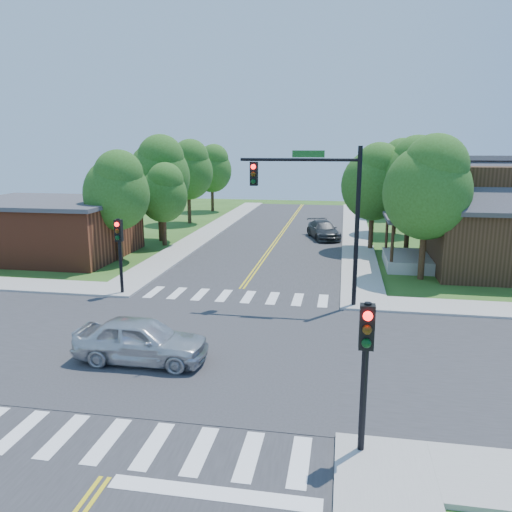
% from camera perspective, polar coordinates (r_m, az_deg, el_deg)
% --- Properties ---
extents(ground, '(100.00, 100.00, 0.00)m').
position_cam_1_polar(ground, '(18.68, -6.39, -10.28)').
color(ground, '#2F551A').
rests_on(ground, ground).
extents(road_ns, '(10.00, 90.00, 0.04)m').
position_cam_1_polar(road_ns, '(18.67, -6.39, -10.22)').
color(road_ns, '#2D2D30').
rests_on(road_ns, ground).
extents(road_ew, '(90.00, 10.00, 0.04)m').
position_cam_1_polar(road_ew, '(18.67, -6.39, -10.21)').
color(road_ew, '#2D2D30').
rests_on(road_ew, ground).
extents(intersection_patch, '(10.20, 10.20, 0.06)m').
position_cam_1_polar(intersection_patch, '(18.68, -6.39, -10.28)').
color(intersection_patch, '#2D2D30').
rests_on(intersection_patch, ground).
extents(sidewalk_nw, '(40.00, 40.00, 0.14)m').
position_cam_1_polar(sidewalk_nw, '(39.08, -22.39, 1.07)').
color(sidewalk_nw, '#9E9B93').
rests_on(sidewalk_nw, ground).
extents(crosswalk_north, '(8.85, 2.00, 0.01)m').
position_cam_1_polar(crosswalk_north, '(24.31, -2.30, -4.62)').
color(crosswalk_north, white).
rests_on(crosswalk_north, ground).
extents(crosswalk_south, '(8.85, 2.00, 0.01)m').
position_cam_1_polar(crosswalk_south, '(13.50, -14.23, -20.01)').
color(crosswalk_south, white).
rests_on(crosswalk_south, ground).
extents(centerline, '(0.30, 90.00, 0.01)m').
position_cam_1_polar(centerline, '(18.66, -6.39, -10.15)').
color(centerline, yellow).
rests_on(centerline, ground).
extents(stop_bar, '(4.60, 0.45, 0.09)m').
position_cam_1_polar(stop_bar, '(11.72, -4.87, -25.56)').
color(stop_bar, white).
rests_on(stop_bar, ground).
extents(signal_mast_ne, '(5.30, 0.42, 7.20)m').
position_cam_1_polar(signal_mast_ne, '(22.23, 7.22, 6.34)').
color(signal_mast_ne, black).
rests_on(signal_mast_ne, ground).
extents(signal_pole_se, '(0.34, 0.42, 3.80)m').
position_cam_1_polar(signal_pole_se, '(11.80, 12.43, -10.51)').
color(signal_pole_se, black).
rests_on(signal_pole_se, ground).
extents(signal_pole_nw, '(0.34, 0.42, 3.80)m').
position_cam_1_polar(signal_pole_nw, '(24.89, -15.37, 1.55)').
color(signal_pole_nw, black).
rests_on(signal_pole_nw, ground).
extents(building_nw, '(10.40, 8.40, 3.73)m').
position_cam_1_polar(building_nw, '(35.74, -22.65, 3.01)').
color(building_nw, brown).
rests_on(building_nw, ground).
extents(tree_e_a, '(4.61, 4.38, 7.84)m').
position_cam_1_polar(tree_e_a, '(28.12, 19.17, 7.62)').
color(tree_e_a, '#382314').
rests_on(tree_e_a, ground).
extents(tree_e_b, '(4.64, 4.41, 7.89)m').
position_cam_1_polar(tree_e_b, '(35.08, 17.42, 8.65)').
color(tree_e_b, '#382314').
rests_on(tree_e_b, ground).
extents(tree_e_c, '(4.58, 4.35, 7.79)m').
position_cam_1_polar(tree_e_c, '(42.28, 15.96, 9.23)').
color(tree_e_c, '#382314').
rests_on(tree_e_c, ground).
extents(tree_e_d, '(4.02, 3.82, 6.83)m').
position_cam_1_polar(tree_e_d, '(51.69, 15.04, 9.10)').
color(tree_e_d, '#382314').
rests_on(tree_e_d, ground).
extents(tree_w_a, '(4.11, 3.90, 6.98)m').
position_cam_1_polar(tree_w_a, '(32.28, -15.58, 7.40)').
color(tree_w_a, '#382314').
rests_on(tree_w_a, ground).
extents(tree_w_b, '(4.72, 4.48, 8.02)m').
position_cam_1_polar(tree_w_b, '(38.54, -11.01, 9.42)').
color(tree_w_b, '#382314').
rests_on(tree_w_b, ground).
extents(tree_w_c, '(4.58, 4.35, 7.78)m').
position_cam_1_polar(tree_w_c, '(47.14, -7.69, 9.88)').
color(tree_w_c, '#382314').
rests_on(tree_w_c, ground).
extents(tree_w_d, '(4.32, 4.11, 7.35)m').
position_cam_1_polar(tree_w_d, '(55.63, -5.00, 10.05)').
color(tree_w_d, '#382314').
rests_on(tree_w_d, ground).
extents(tree_house, '(4.37, 4.15, 7.43)m').
position_cam_1_polar(tree_house, '(35.34, 13.42, 8.41)').
color(tree_house, '#382314').
rests_on(tree_house, ground).
extents(tree_bldg, '(3.56, 3.38, 6.05)m').
position_cam_1_polar(tree_bldg, '(36.78, -10.52, 7.27)').
color(tree_bldg, '#382314').
rests_on(tree_bldg, ground).
extents(car_silver, '(1.86, 4.53, 1.54)m').
position_cam_1_polar(car_silver, '(17.49, -12.97, -9.44)').
color(car_silver, silver).
rests_on(car_silver, ground).
extents(car_dgrey, '(4.52, 5.71, 1.35)m').
position_cam_1_polar(car_dgrey, '(39.50, 7.70, 2.91)').
color(car_dgrey, '#2E3133').
rests_on(car_dgrey, ground).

